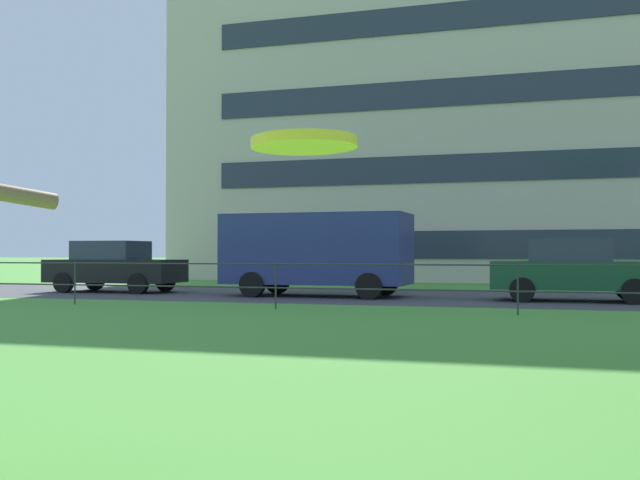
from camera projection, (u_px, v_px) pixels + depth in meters
The scene contains 7 objects.
street_strip at pixel (345, 295), 20.83m from camera, with size 80.00×7.78×0.01m, color #424247.
park_fence at pixel (276, 277), 15.56m from camera, with size 39.46×0.04×1.00m.
frisbee at pixel (304, 143), 1.86m from camera, with size 0.36×0.36×0.03m.
car_black_right at pixel (114, 266), 22.28m from camera, with size 4.02×1.85×1.54m.
panel_van_left at pixel (317, 250), 20.11m from camera, with size 5.02×2.15×2.24m.
car_dark_green_far_left at pixel (574, 269), 18.05m from camera, with size 4.00×1.82×1.54m.
apartment_building_background at pixel (565, 77), 33.81m from camera, with size 34.16×12.75×18.43m.
Camera 1 is at (5.48, -0.71, 1.19)m, focal length 41.54 mm.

